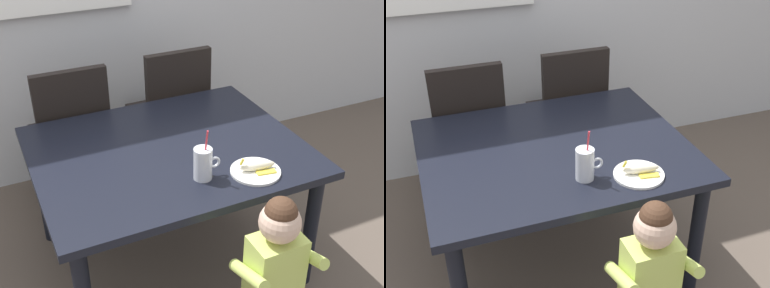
# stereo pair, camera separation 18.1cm
# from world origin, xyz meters

# --- Properties ---
(ground_plane) EXTENTS (24.00, 24.00, 0.00)m
(ground_plane) POSITION_xyz_m (0.00, 0.00, 0.00)
(ground_plane) COLOR brown
(dining_table) EXTENTS (1.31, 1.07, 0.72)m
(dining_table) POSITION_xyz_m (0.00, 0.00, 0.63)
(dining_table) COLOR black
(dining_table) RESTS_ON ground
(dining_chair_left) EXTENTS (0.44, 0.45, 0.96)m
(dining_chair_left) POSITION_xyz_m (-0.33, 0.71, 0.54)
(dining_chair_left) COLOR black
(dining_chair_left) RESTS_ON ground
(dining_chair_right) EXTENTS (0.44, 0.44, 0.96)m
(dining_chair_right) POSITION_xyz_m (0.33, 0.74, 0.54)
(dining_chair_right) COLOR black
(dining_chair_right) RESTS_ON ground
(toddler_standing) EXTENTS (0.33, 0.24, 0.84)m
(toddler_standing) POSITION_xyz_m (0.17, -0.72, 0.53)
(toddler_standing) COLOR #3F4760
(toddler_standing) RESTS_ON ground
(milk_cup) EXTENTS (0.13, 0.08, 0.25)m
(milk_cup) POSITION_xyz_m (0.04, -0.31, 0.78)
(milk_cup) COLOR silver
(milk_cup) RESTS_ON dining_table
(snack_plate) EXTENTS (0.23, 0.23, 0.01)m
(snack_plate) POSITION_xyz_m (0.28, -0.37, 0.72)
(snack_plate) COLOR white
(snack_plate) RESTS_ON dining_table
(peeled_banana) EXTENTS (0.18, 0.12, 0.07)m
(peeled_banana) POSITION_xyz_m (0.29, -0.37, 0.75)
(peeled_banana) COLOR #F4EAC6
(peeled_banana) RESTS_ON snack_plate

